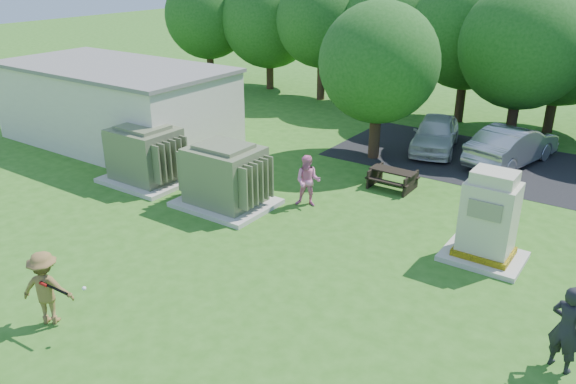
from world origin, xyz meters
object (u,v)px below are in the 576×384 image
Objects in this scene: car_white at (435,133)px; car_silver_a at (513,145)px; batter at (46,288)px; person_by_generator at (567,329)px; transformer_right at (225,177)px; picnic_table at (393,177)px; person_at_picnic at (308,181)px; generator_cabinet at (488,222)px; transformer_left at (146,156)px.

car_white is 3.08m from car_silver_a.
batter is 0.93× the size of person_by_generator.
transformer_right is 5.87m from picnic_table.
transformer_right is at bearing -113.38° from batter.
transformer_right is at bearing -124.69° from car_white.
car_silver_a is at bearing -12.70° from car_white.
picnic_table is at bearing 75.38° from car_silver_a.
person_at_picnic reaches higher than picnic_table.
transformer_right is 0.65× the size of car_silver_a.
person_by_generator is (2.55, -3.50, -0.17)m from generator_cabinet.
transformer_right is at bearing 6.64° from person_by_generator.
car_white is at bearing -129.85° from batter.
person_by_generator is 1.09× the size of person_at_picnic.
person_at_picnic is (-1.62, -2.94, 0.43)m from picnic_table.
person_at_picnic is 9.00m from car_silver_a.
transformer_left is at bearing -141.87° from car_white.
transformer_left is 14.40m from person_by_generator.
person_at_picnic reaches higher than car_white.
person_at_picnic is at bearing -113.44° from car_white.
generator_cabinet is 0.59× the size of car_white.
transformer_left is at bearing -174.02° from generator_cabinet.
transformer_left is 1.74× the size of batter.
batter is at bearing -104.03° from picnic_table.
transformer_right reaches higher than car_white.
person_by_generator is 12.30m from car_silver_a.
person_by_generator is (6.70, -6.70, 0.51)m from picnic_table.
generator_cabinet is at bearing -161.42° from batter.
transformer_left is 8.44m from batter.
car_white is (1.27, 7.80, -0.13)m from person_at_picnic.
transformer_right is at bearing -130.79° from picnic_table.
person_by_generator is (9.56, 4.77, 0.06)m from batter.
car_silver_a is (3.08, 0.08, 0.04)m from car_white.
transformer_right is 1.20× the size of generator_cabinet.
batter reaches higher than car_white.
transformer_right reaches higher than picnic_table.
transformer_right is 2.66m from person_at_picnic.
batter reaches higher than car_silver_a.
batter is 16.52m from car_white.
transformer_right is 1.62× the size of person_by_generator.
transformer_left is 11.73m from generator_cabinet.
car_silver_a is (6.54, 9.37, -0.21)m from transformer_right.
transformer_left reaches higher than batter.
generator_cabinet is 4.33m from person_by_generator.
transformer_right is at bearing 0.00° from transformer_left.
generator_cabinet reaches higher than transformer_left.
transformer_right is 1.74× the size of batter.
transformer_right is 0.71× the size of car_white.
generator_cabinet is at bearing -25.46° from person_at_picnic.
generator_cabinet is at bearing 8.72° from transformer_right.
transformer_left is 1.20× the size of generator_cabinet.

